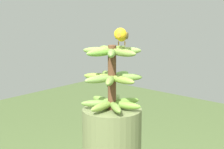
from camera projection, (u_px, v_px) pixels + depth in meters
banana_bunch at (112, 78)px, 1.83m from camera, size 0.29×0.29×0.30m
perched_bird at (121, 35)px, 1.77m from camera, size 0.13×0.19×0.08m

